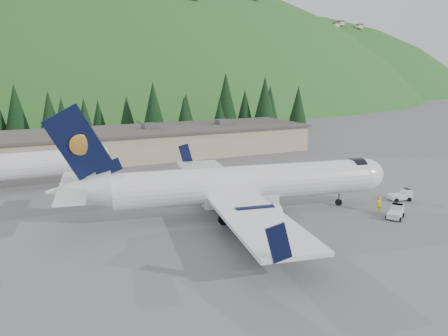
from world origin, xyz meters
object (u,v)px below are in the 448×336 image
at_px(baggage_tug_a, 396,212).
at_px(airliner, 238,185).
at_px(ramp_worker, 379,204).
at_px(baggage_tug_b, 402,195).
at_px(terminal_building, 123,144).

bearing_deg(baggage_tug_a, airliner, 118.46).
xyz_separation_m(airliner, ramp_worker, (14.81, -5.91, -2.46)).
distance_m(baggage_tug_a, baggage_tug_b, 7.34).
height_order(baggage_tug_a, baggage_tug_b, baggage_tug_b).
bearing_deg(ramp_worker, baggage_tug_b, -165.05).
bearing_deg(terminal_building, ramp_worker, -66.81).
relative_size(baggage_tug_b, ramp_worker, 1.64).
distance_m(baggage_tug_b, ramp_worker, 6.26).
xyz_separation_m(terminal_building, ramp_worker, (18.73, -43.72, -1.75)).
relative_size(baggage_tug_a, baggage_tug_b, 0.99).
relative_size(airliner, baggage_tug_a, 13.24).
relative_size(airliner, terminal_building, 0.53).
relative_size(baggage_tug_a, terminal_building, 0.04).
xyz_separation_m(airliner, baggage_tug_b, (20.67, -3.75, -2.71)).
relative_size(baggage_tug_a, ramp_worker, 1.62).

